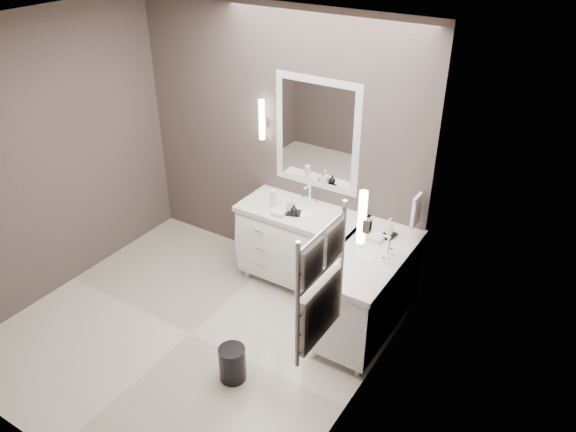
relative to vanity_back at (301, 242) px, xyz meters
The scene contains 21 objects.
floor 1.39m from the vanity_back, 110.17° to the right, with size 3.20×3.00×0.01m, color beige.
ceiling 2.57m from the vanity_back, 110.17° to the right, with size 3.20×3.00×0.01m, color white.
wall_back 1.01m from the vanity_back, 148.11° to the left, with size 3.20×0.01×2.70m, color #4A3E3B.
wall_front 2.90m from the vanity_back, 99.36° to the right, with size 3.20×0.01×2.70m, color #4A3E3B.
wall_left 2.54m from the vanity_back, 149.20° to the right, with size 0.01×3.00×2.70m, color #4A3E3B.
wall_right 1.89m from the vanity_back, 46.69° to the right, with size 0.01×3.00×2.70m, color #4A3E3B.
vanity_back is the anchor object (origin of this frame).
vanity_right 0.93m from the vanity_back, 20.38° to the right, with size 0.59×1.24×0.97m.
mirror_back 1.10m from the vanity_back, 90.00° to the left, with size 0.90×0.02×1.10m.
mirror_right 1.62m from the vanity_back, 20.48° to the right, with size 0.02×0.90×1.10m.
sconce_back 1.27m from the vanity_back, 160.98° to the left, with size 0.06×0.06×0.40m.
sconce_right 1.84m from the vanity_back, 43.07° to the right, with size 0.06×0.06×0.40m.
towel_bar_corner 1.26m from the vanity_back, ahead, with size 0.03×0.22×0.30m.
towel_ladder 2.16m from the vanity_back, 55.90° to the right, with size 0.06×0.58×0.90m.
waste_bin 1.49m from the vanity_back, 81.63° to the right, with size 0.22×0.22×0.31m, color black.
amenity_tray_back 0.39m from the vanity_back, 111.88° to the right, with size 0.15×0.11×0.02m, color black.
amenity_tray_right 0.98m from the vanity_back, ahead, with size 0.11×0.14×0.02m, color black.
water_bottle 0.54m from the vanity_back, 165.49° to the right, with size 0.06×0.06×0.18m, color silver.
soap_bottle_a 0.47m from the vanity_back, 132.33° to the right, with size 0.07×0.07×0.15m, color white.
soap_bottle_b 0.45m from the vanity_back, 93.68° to the right, with size 0.07×0.07×0.09m, color black.
soap_bottle_c 1.02m from the vanity_back, ahead, with size 0.06×0.06×0.16m, color white.
Camera 1 is at (2.85, -2.84, 3.52)m, focal length 35.00 mm.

